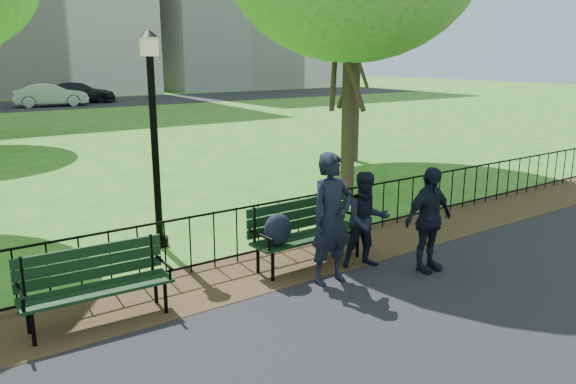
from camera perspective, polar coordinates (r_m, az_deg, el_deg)
ground at (r=8.35m, az=10.47°, el=-9.04°), size 120.00×120.00×0.00m
dirt_strip at (r=9.37m, az=3.86°, el=-6.19°), size 60.00×1.60×0.01m
iron_fence at (r=9.59m, az=2.01°, el=-2.64°), size 24.06×0.06×1.00m
park_bench_main at (r=8.47m, az=0.61°, el=-3.60°), size 1.94×0.63×1.09m
park_bench_left_a at (r=7.28m, az=-19.04°, el=-8.15°), size 1.81×0.64×1.01m
lamppost at (r=9.52m, az=-13.45°, el=5.87°), size 0.32×0.32×3.60m
person_left at (r=7.93m, az=4.45°, el=-2.73°), size 0.69×0.46×1.89m
person_mid at (r=8.63m, az=7.98°, el=-2.85°), size 0.81×0.62×1.49m
person_right at (r=8.64m, az=14.10°, el=-2.74°), size 0.94×0.39×1.60m
sedan_silver at (r=39.63m, az=-23.01°, el=9.08°), size 4.67×2.14×1.49m
sedan_dark at (r=42.13m, az=-20.39°, el=9.45°), size 5.15×3.50×1.39m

